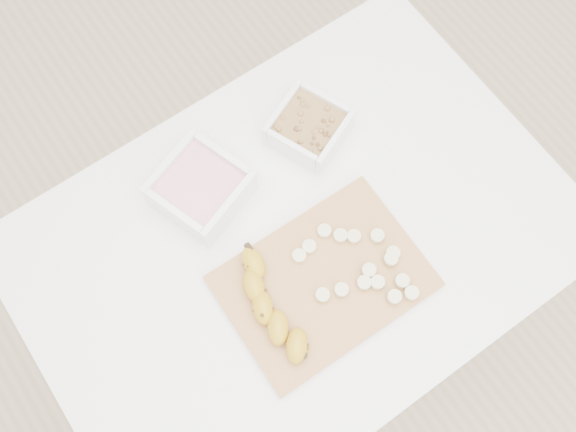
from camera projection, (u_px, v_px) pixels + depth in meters
ground at (294, 316)px, 1.89m from camera, size 3.50×3.50×0.00m
table at (297, 254)px, 1.27m from camera, size 1.00×0.70×0.75m
bowl_yogurt at (201, 188)px, 1.18m from camera, size 0.19×0.19×0.07m
bowl_granola at (309, 127)px, 1.23m from camera, size 0.17×0.17×0.06m
cutting_board at (324, 281)px, 1.15m from camera, size 0.36×0.26×0.01m
banana at (272, 308)px, 1.11m from camera, size 0.12×0.22×0.04m
banana_slices at (360, 265)px, 1.14m from camera, size 0.17×0.21×0.02m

